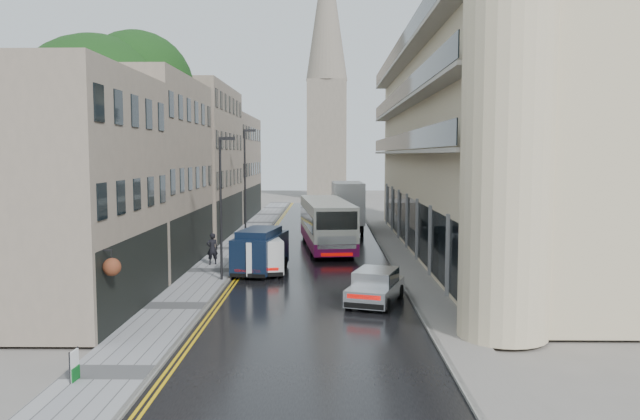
{
  "coord_description": "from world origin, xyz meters",
  "views": [
    {
      "loc": [
        0.71,
        -15.57,
        6.65
      ],
      "look_at": [
        0.28,
        18.0,
        3.66
      ],
      "focal_mm": 35.0,
      "sensor_mm": 36.0,
      "label": 1
    }
  ],
  "objects_px": {
    "navy_van": "(235,254)",
    "lamp_post_near": "(221,209)",
    "silver_hatchback": "(349,291)",
    "estate_sign": "(74,366)",
    "lamp_post_far": "(245,184)",
    "tree_near": "(97,149)",
    "white_van": "(246,259)",
    "white_lorry": "(335,209)",
    "tree_far": "(163,160)",
    "cream_bus": "(312,230)",
    "pedestrian": "(212,249)"
  },
  "relations": [
    {
      "from": "pedestrian",
      "to": "estate_sign",
      "type": "xyz_separation_m",
      "value": [
        -0.46,
        -19.18,
        -0.5
      ]
    },
    {
      "from": "white_van",
      "to": "estate_sign",
      "type": "xyz_separation_m",
      "value": [
        -2.99,
        -15.36,
        -0.52
      ]
    },
    {
      "from": "silver_hatchback",
      "to": "estate_sign",
      "type": "relative_size",
      "value": 4.67
    },
    {
      "from": "white_van",
      "to": "lamp_post_near",
      "type": "relative_size",
      "value": 0.63
    },
    {
      "from": "silver_hatchback",
      "to": "lamp_post_near",
      "type": "xyz_separation_m",
      "value": [
        -6.46,
        5.82,
        3.02
      ]
    },
    {
      "from": "navy_van",
      "to": "pedestrian",
      "type": "bearing_deg",
      "value": 127.98
    },
    {
      "from": "navy_van",
      "to": "estate_sign",
      "type": "height_order",
      "value": "navy_van"
    },
    {
      "from": "cream_bus",
      "to": "lamp_post_far",
      "type": "distance_m",
      "value": 9.73
    },
    {
      "from": "navy_van",
      "to": "lamp_post_far",
      "type": "distance_m",
      "value": 15.47
    },
    {
      "from": "tree_far",
      "to": "white_lorry",
      "type": "distance_m",
      "value": 14.38
    },
    {
      "from": "cream_bus",
      "to": "lamp_post_far",
      "type": "height_order",
      "value": "lamp_post_far"
    },
    {
      "from": "cream_bus",
      "to": "white_lorry",
      "type": "bearing_deg",
      "value": 75.29
    },
    {
      "from": "lamp_post_far",
      "to": "cream_bus",
      "type": "bearing_deg",
      "value": -79.15
    },
    {
      "from": "tree_near",
      "to": "tree_far",
      "type": "bearing_deg",
      "value": 88.68
    },
    {
      "from": "estate_sign",
      "to": "tree_near",
      "type": "bearing_deg",
      "value": 111.05
    },
    {
      "from": "tree_near",
      "to": "navy_van",
      "type": "xyz_separation_m",
      "value": [
        8.2,
        -2.45,
        -5.63
      ]
    },
    {
      "from": "white_lorry",
      "to": "pedestrian",
      "type": "distance_m",
      "value": 16.67
    },
    {
      "from": "white_van",
      "to": "navy_van",
      "type": "distance_m",
      "value": 0.77
    },
    {
      "from": "white_lorry",
      "to": "white_van",
      "type": "relative_size",
      "value": 1.76
    },
    {
      "from": "white_lorry",
      "to": "lamp_post_near",
      "type": "distance_m",
      "value": 20.36
    },
    {
      "from": "cream_bus",
      "to": "estate_sign",
      "type": "relative_size",
      "value": 14.06
    },
    {
      "from": "silver_hatchback",
      "to": "navy_van",
      "type": "relative_size",
      "value": 0.81
    },
    {
      "from": "white_van",
      "to": "pedestrian",
      "type": "distance_m",
      "value": 4.58
    },
    {
      "from": "pedestrian",
      "to": "lamp_post_near",
      "type": "relative_size",
      "value": 0.25
    },
    {
      "from": "white_lorry",
      "to": "navy_van",
      "type": "relative_size",
      "value": 1.61
    },
    {
      "from": "lamp_post_far",
      "to": "tree_near",
      "type": "bearing_deg",
      "value": -142.51
    },
    {
      "from": "pedestrian",
      "to": "lamp_post_near",
      "type": "distance_m",
      "value": 5.41
    },
    {
      "from": "white_lorry",
      "to": "navy_van",
      "type": "bearing_deg",
      "value": -109.21
    },
    {
      "from": "cream_bus",
      "to": "estate_sign",
      "type": "distance_m",
      "value": 23.99
    },
    {
      "from": "tree_near",
      "to": "silver_hatchback",
      "type": "height_order",
      "value": "tree_near"
    },
    {
      "from": "white_lorry",
      "to": "white_van",
      "type": "height_order",
      "value": "white_lorry"
    },
    {
      "from": "white_van",
      "to": "white_lorry",
      "type": "bearing_deg",
      "value": 62.19
    },
    {
      "from": "lamp_post_far",
      "to": "lamp_post_near",
      "type": "bearing_deg",
      "value": -111.25
    },
    {
      "from": "lamp_post_far",
      "to": "estate_sign",
      "type": "distance_m",
      "value": 31.02
    },
    {
      "from": "pedestrian",
      "to": "lamp_post_far",
      "type": "height_order",
      "value": "lamp_post_far"
    },
    {
      "from": "tree_far",
      "to": "navy_van",
      "type": "relative_size",
      "value": 2.45
    },
    {
      "from": "lamp_post_far",
      "to": "white_van",
      "type": "bearing_deg",
      "value": -106.63
    },
    {
      "from": "tree_near",
      "to": "silver_hatchback",
      "type": "distance_m",
      "value": 17.95
    },
    {
      "from": "navy_van",
      "to": "lamp_post_near",
      "type": "bearing_deg",
      "value": -110.03
    },
    {
      "from": "white_lorry",
      "to": "lamp_post_far",
      "type": "distance_m",
      "value": 8.04
    },
    {
      "from": "tree_near",
      "to": "lamp_post_near",
      "type": "relative_size",
      "value": 1.88
    },
    {
      "from": "white_lorry",
      "to": "silver_hatchback",
      "type": "distance_m",
      "value": 25.2
    },
    {
      "from": "tree_near",
      "to": "lamp_post_far",
      "type": "distance_m",
      "value": 14.58
    },
    {
      "from": "tree_near",
      "to": "estate_sign",
      "type": "relative_size",
      "value": 15.71
    },
    {
      "from": "white_van",
      "to": "estate_sign",
      "type": "distance_m",
      "value": 15.66
    },
    {
      "from": "navy_van",
      "to": "tree_far",
      "type": "bearing_deg",
      "value": 126.94
    },
    {
      "from": "silver_hatchback",
      "to": "tree_far",
      "type": "bearing_deg",
      "value": 139.79
    },
    {
      "from": "white_van",
      "to": "tree_far",
      "type": "bearing_deg",
      "value": 105.47
    },
    {
      "from": "estate_sign",
      "to": "lamp_post_near",
      "type": "bearing_deg",
      "value": 86.24
    },
    {
      "from": "lamp_post_near",
      "to": "tree_near",
      "type": "bearing_deg",
      "value": 157.6
    }
  ]
}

